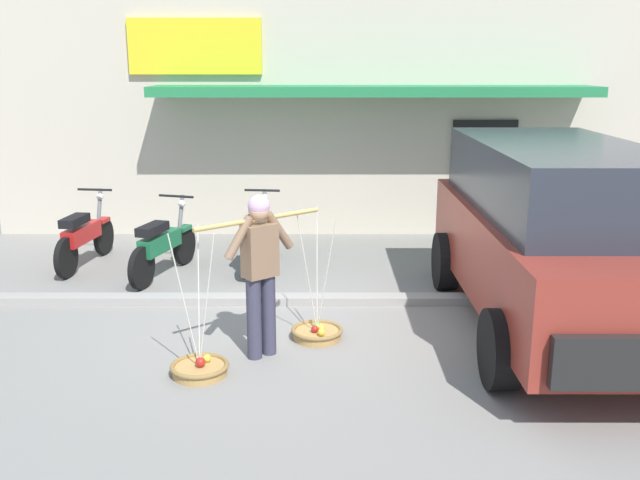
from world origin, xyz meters
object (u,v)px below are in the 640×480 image
object	(u,v)px
fruit_vendor	(261,265)
fruit_basket_right_side	(318,332)
motorcycle_third_in_row	(258,237)
parked_truck	(558,232)
motorcycle_second_in_row	(164,245)
fruit_basket_left_side	(201,367)
motorcycle_nearest_shop	(85,236)

from	to	relation	value
fruit_vendor	fruit_basket_right_side	bearing A→B (deg)	38.67
fruit_vendor	motorcycle_third_in_row	distance (m)	3.24
motorcycle_third_in_row	parked_truck	world-z (taller)	parked_truck
fruit_vendor	motorcycle_second_in_row	distance (m)	3.21
motorcycle_second_in_row	fruit_basket_left_side	bearing A→B (deg)	-71.82
parked_truck	fruit_basket_left_side	bearing A→B (deg)	-161.99
fruit_basket_left_side	parked_truck	distance (m)	4.12
fruit_vendor	parked_truck	xyz separation A→B (m)	(3.22, 0.77, 0.16)
motorcycle_third_in_row	parked_truck	bearing A→B (deg)	-34.21
fruit_basket_right_side	motorcycle_second_in_row	bearing A→B (deg)	133.87
fruit_basket_left_side	motorcycle_second_in_row	size ratio (longest dim) A/B	0.82
fruit_basket_right_side	motorcycle_third_in_row	size ratio (longest dim) A/B	0.80
motorcycle_third_in_row	motorcycle_nearest_shop	bearing A→B (deg)	178.70
motorcycle_second_in_row	motorcycle_third_in_row	world-z (taller)	same
fruit_basket_right_side	motorcycle_nearest_shop	bearing A→B (deg)	141.13
fruit_basket_left_side	motorcycle_third_in_row	world-z (taller)	fruit_basket_left_side
fruit_vendor	fruit_basket_left_side	distance (m)	1.16
motorcycle_second_in_row	motorcycle_nearest_shop	bearing A→B (deg)	158.02
fruit_basket_left_side	parked_truck	size ratio (longest dim) A/B	0.30
motorcycle_nearest_shop	parked_truck	bearing A→B (deg)	-22.02
motorcycle_nearest_shop	parked_truck	xyz separation A→B (m)	(6.11, -2.47, 0.68)
fruit_basket_left_side	motorcycle_third_in_row	distance (m)	3.67
fruit_basket_left_side	motorcycle_second_in_row	distance (m)	3.38
fruit_vendor	fruit_basket_left_side	bearing A→B (deg)	-141.07
motorcycle_nearest_shop	motorcycle_second_in_row	distance (m)	1.37
fruit_vendor	fruit_basket_left_side	xyz separation A→B (m)	(-0.57, -0.46, -0.90)
fruit_basket_right_side	fruit_vendor	bearing A→B (deg)	-141.33
fruit_basket_left_side	parked_truck	bearing A→B (deg)	18.01
fruit_basket_right_side	parked_truck	bearing A→B (deg)	6.82
fruit_basket_right_side	parked_truck	world-z (taller)	parked_truck
motorcycle_nearest_shop	fruit_basket_right_side	bearing A→B (deg)	-38.87
motorcycle_nearest_shop	motorcycle_second_in_row	bearing A→B (deg)	-21.98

